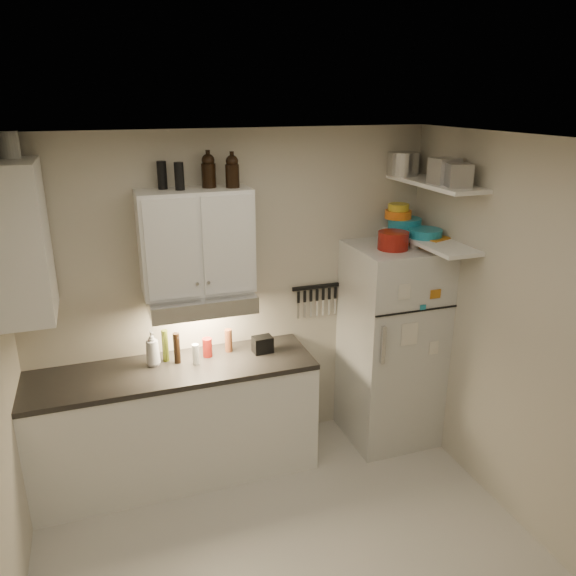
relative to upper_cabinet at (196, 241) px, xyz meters
name	(u,v)px	position (x,y,z in m)	size (l,w,h in m)	color
floor	(297,570)	(0.30, -1.33, -1.84)	(3.20, 3.00, 0.02)	beige
ceiling	(300,142)	(0.30, -1.33, 0.78)	(3.20, 3.00, 0.02)	white
back_wall	(233,297)	(0.30, 0.18, -0.53)	(3.20, 0.02, 2.60)	beige
right_wall	(533,345)	(1.91, -1.33, -0.53)	(0.02, 3.00, 2.60)	beige
base_cabinet	(176,424)	(-0.25, -0.14, -1.39)	(2.10, 0.60, 0.88)	white
countertop	(172,370)	(-0.25, -0.14, -0.93)	(2.10, 0.62, 0.04)	black
upper_cabinet	(196,241)	(0.00, 0.00, 0.00)	(0.80, 0.33, 0.75)	white
side_cabinet	(19,242)	(-1.14, -0.14, 0.12)	(0.33, 0.55, 1.00)	white
range_hood	(201,301)	(0.00, -0.06, -0.44)	(0.76, 0.46, 0.12)	silver
fridge	(391,345)	(1.55, -0.18, -0.98)	(0.70, 0.68, 1.70)	silver
shelf_hi	(435,183)	(1.75, -0.31, 0.38)	(0.30, 0.95, 0.03)	white
shelf_lo	(430,241)	(1.75, -0.31, -0.07)	(0.30, 0.95, 0.03)	white
knife_strip	(316,287)	(1.00, 0.15, -0.51)	(0.42, 0.02, 0.03)	black
dutch_oven	(393,240)	(1.47, -0.24, -0.06)	(0.24, 0.24, 0.14)	maroon
book_stack	(430,242)	(1.78, -0.28, -0.08)	(0.20, 0.25, 0.08)	#B66D16
spice_jar	(415,241)	(1.65, -0.26, -0.07)	(0.07, 0.07, 0.11)	silver
stock_pot	(403,164)	(1.69, 0.06, 0.48)	(0.25, 0.25, 0.18)	silver
tin_a	(444,171)	(1.74, -0.43, 0.48)	(0.18, 0.16, 0.18)	#AAAAAD
tin_b	(459,175)	(1.75, -0.60, 0.47)	(0.16, 0.16, 0.16)	#AAAAAD
bowl_teal	(405,225)	(1.69, -0.02, 0.00)	(0.27, 0.27, 0.11)	teal
bowl_orange	(398,214)	(1.64, 0.00, 0.09)	(0.21, 0.21, 0.06)	orange
bowl_yellow	(399,207)	(1.64, 0.00, 0.15)	(0.17, 0.17, 0.05)	gold
plates	(425,233)	(1.74, -0.25, -0.02)	(0.26, 0.26, 0.06)	teal
growler_a	(209,170)	(0.12, 0.04, 0.50)	(0.10, 0.10, 0.24)	black
growler_b	(232,171)	(0.28, -0.02, 0.49)	(0.10, 0.10, 0.23)	black
thermos_a	(179,176)	(-0.09, 0.00, 0.47)	(0.07, 0.07, 0.19)	black
thermos_b	(162,175)	(-0.20, 0.08, 0.47)	(0.07, 0.07, 0.19)	black
side_jar	(9,145)	(-1.12, -0.01, 0.71)	(0.12, 0.12, 0.17)	silver
soap_bottle	(152,346)	(-0.37, -0.04, -0.75)	(0.12, 0.12, 0.30)	white
pepper_mill	(229,340)	(0.21, 0.00, -0.81)	(0.06, 0.06, 0.18)	brown
oil_bottle	(165,346)	(-0.27, 0.00, -0.78)	(0.05, 0.05, 0.25)	#4F5C17
vinegar_bottle	(177,348)	(-0.20, -0.06, -0.79)	(0.05, 0.05, 0.24)	black
clear_bottle	(196,354)	(-0.07, -0.13, -0.83)	(0.05, 0.05, 0.16)	silver
red_jar	(207,347)	(0.04, -0.03, -0.83)	(0.07, 0.07, 0.15)	maroon
caddy	(263,344)	(0.46, -0.09, -0.84)	(0.15, 0.11, 0.13)	black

